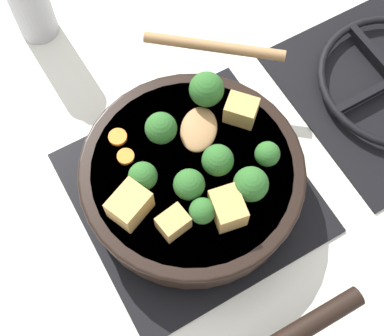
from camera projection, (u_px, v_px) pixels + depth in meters
The scene contains 18 objects.
ground_plane at pixel (192, 192), 0.76m from camera, with size 2.40×2.40×0.00m, color silver.
front_burner_grate at pixel (192, 189), 0.75m from camera, with size 0.31×0.31×0.03m.
skillet_pan at pixel (193, 178), 0.70m from camera, with size 0.40×0.30×0.06m.
wooden_spoon at pixel (207, 84), 0.73m from camera, with size 0.22×0.21×0.02m.
tofu_cube_center_large at pixel (241, 110), 0.70m from camera, with size 0.04×0.03×0.03m, color tan.
tofu_cube_near_handle at pixel (228, 208), 0.64m from camera, with size 0.05×0.04×0.04m, color tan.
tofu_cube_east_chunk at pixel (173, 223), 0.64m from camera, with size 0.04×0.03×0.03m, color tan.
tofu_cube_west_chunk at pixel (130, 205), 0.64m from camera, with size 0.05×0.04×0.04m, color tan.
broccoli_floret_near_spoon at pixel (251, 184), 0.64m from camera, with size 0.04×0.04×0.05m.
broccoli_floret_center_top at pixel (218, 160), 0.66m from camera, with size 0.04×0.04×0.05m.
broccoli_floret_east_rim at pixel (189, 185), 0.65m from camera, with size 0.04×0.04×0.05m.
broccoli_floret_west_rim at pixel (161, 128), 0.68m from camera, with size 0.04×0.04×0.05m.
broccoli_floret_north_edge at pixel (267, 154), 0.67m from camera, with size 0.03×0.03×0.04m.
broccoli_floret_south_cluster at pixel (202, 211), 0.63m from camera, with size 0.03×0.03×0.04m.
broccoli_floret_mid_floret at pixel (207, 89), 0.70m from camera, with size 0.05×0.05×0.05m.
broccoli_floret_small_inner at pixel (143, 176), 0.65m from camera, with size 0.04×0.04×0.04m.
carrot_slice_orange_thin at pixel (118, 137), 0.70m from camera, with size 0.02×0.02×0.01m, color orange.
carrot_slice_near_center at pixel (126, 156), 0.69m from camera, with size 0.02×0.02×0.01m, color orange.
Camera 1 is at (0.25, -0.14, 0.70)m, focal length 50.00 mm.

